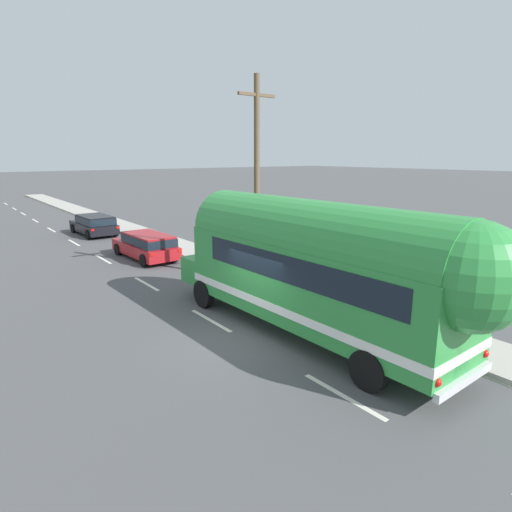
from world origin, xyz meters
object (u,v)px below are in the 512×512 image
object	(u,v)px
utility_pole	(257,178)
car_second	(94,224)
painted_bus	(322,265)
car_lead	(147,244)

from	to	relation	value
utility_pole	car_second	distance (m)	16.01
painted_bus	car_lead	distance (m)	12.85
utility_pole	car_lead	xyz separation A→B (m)	(-2.19, 6.66, -3.63)
painted_bus	car_second	distance (m)	21.59
car_lead	car_second	bearing A→B (deg)	89.91
painted_bus	car_lead	world-z (taller)	painted_bus
utility_pole	painted_bus	size ratio (longest dim) A/B	0.72
utility_pole	painted_bus	bearing A→B (deg)	-110.89
car_lead	painted_bus	bearing A→B (deg)	-90.62
painted_bus	car_second	world-z (taller)	painted_bus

